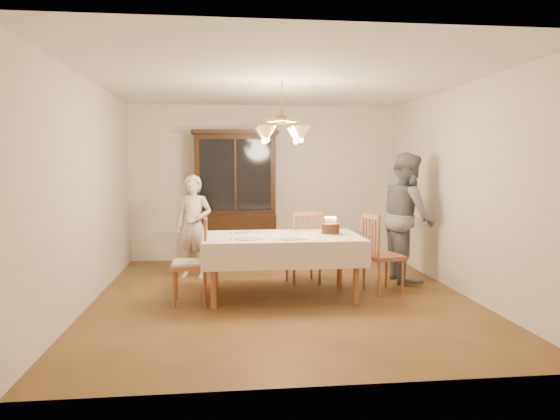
{
  "coord_description": "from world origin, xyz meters",
  "views": [
    {
      "loc": [
        -0.69,
        -5.96,
        1.62
      ],
      "look_at": [
        0.0,
        0.2,
        1.05
      ],
      "focal_mm": 32.0,
      "sensor_mm": 36.0,
      "label": 1
    }
  ],
  "objects": [
    {
      "name": "china_hutch",
      "position": [
        -0.51,
        2.25,
        1.04
      ],
      "size": [
        1.38,
        0.54,
        2.16
      ],
      "color": "black",
      "rests_on": "ground"
    },
    {
      "name": "chandelier",
      "position": [
        -0.0,
        -0.0,
        1.98
      ],
      "size": [
        0.62,
        0.62,
        0.73
      ],
      "color": "#BF8C3F",
      "rests_on": "ground"
    },
    {
      "name": "ground",
      "position": [
        0.0,
        0.0,
        0.0
      ],
      "size": [
        5.0,
        5.0,
        0.0
      ],
      "primitive_type": "plane",
      "color": "brown",
      "rests_on": "ground"
    },
    {
      "name": "adult_in_grey",
      "position": [
        1.83,
        0.69,
        0.89
      ],
      "size": [
        0.68,
        0.87,
        1.79
      ],
      "primitive_type": "imported",
      "rotation": [
        0.0,
        0.0,
        1.56
      ],
      "color": "slate",
      "rests_on": "ground"
    },
    {
      "name": "chair_right_end",
      "position": [
        1.3,
        0.11,
        0.44
      ],
      "size": [
        0.51,
        0.53,
        1.0
      ],
      "color": "brown",
      "rests_on": "ground"
    },
    {
      "name": "room_shell",
      "position": [
        0.0,
        0.0,
        1.58
      ],
      "size": [
        5.0,
        5.0,
        5.0
      ],
      "color": "white",
      "rests_on": "ground"
    },
    {
      "name": "place_setting_far_left",
      "position": [
        -0.43,
        0.28,
        0.77
      ],
      "size": [
        0.39,
        0.24,
        0.02
      ],
      "color": "white",
      "rests_on": "dining_table"
    },
    {
      "name": "birthday_cake",
      "position": [
        0.6,
        0.02,
        0.82
      ],
      "size": [
        0.3,
        0.3,
        0.22
      ],
      "color": "white",
      "rests_on": "dining_table"
    },
    {
      "name": "elderly_woman",
      "position": [
        -1.13,
        1.18,
        0.73
      ],
      "size": [
        0.62,
        0.51,
        1.47
      ],
      "primitive_type": "imported",
      "rotation": [
        0.0,
        0.0,
        -0.34
      ],
      "color": "#F3E9CD",
      "rests_on": "ground"
    },
    {
      "name": "chair_left_end",
      "position": [
        -1.09,
        -0.17,
        0.45
      ],
      "size": [
        0.43,
        0.45,
        1.0
      ],
      "color": "brown",
      "rests_on": "ground"
    },
    {
      "name": "place_setting_near_left",
      "position": [
        -0.43,
        -0.26,
        0.77
      ],
      "size": [
        0.42,
        0.27,
        0.02
      ],
      "color": "white",
      "rests_on": "dining_table"
    },
    {
      "name": "dining_table",
      "position": [
        0.0,
        0.0,
        0.68
      ],
      "size": [
        1.9,
        1.1,
        0.76
      ],
      "color": "brown",
      "rests_on": "ground"
    },
    {
      "name": "place_setting_near_right",
      "position": [
        0.07,
        -0.32,
        0.77
      ],
      "size": [
        0.4,
        0.25,
        0.02
      ],
      "color": "white",
      "rests_on": "dining_table"
    },
    {
      "name": "chair_far_side",
      "position": [
        0.38,
        0.67,
        0.44
      ],
      "size": [
        0.5,
        0.48,
        1.0
      ],
      "color": "brown",
      "rests_on": "ground"
    }
  ]
}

